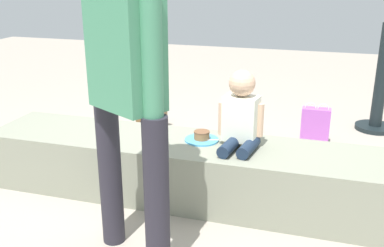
% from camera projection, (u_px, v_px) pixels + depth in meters
% --- Properties ---
extents(ground_plane, '(12.00, 12.00, 0.00)m').
position_uv_depth(ground_plane, '(186.00, 195.00, 3.00)').
color(ground_plane, '#A19688').
extents(concrete_ledge, '(2.69, 0.55, 0.39)m').
position_uv_depth(concrete_ledge, '(186.00, 169.00, 2.94)').
color(concrete_ledge, gray).
rests_on(concrete_ledge, ground_plane).
extents(child_seated, '(0.28, 0.33, 0.48)m').
position_uv_depth(child_seated, '(241.00, 114.00, 2.73)').
color(child_seated, '#1A2940').
rests_on(child_seated, concrete_ledge).
extents(adult_standing, '(0.46, 0.35, 1.71)m').
position_uv_depth(adult_standing, '(126.00, 64.00, 2.04)').
color(adult_standing, '#26242D').
rests_on(adult_standing, ground_plane).
extents(cake_plate, '(0.22, 0.22, 0.07)m').
position_uv_depth(cake_plate, '(202.00, 138.00, 2.89)').
color(cake_plate, '#4CA5D8').
rests_on(cake_plate, concrete_ledge).
extents(gift_bag, '(0.24, 0.11, 0.38)m').
position_uv_depth(gift_bag, '(315.00, 127.00, 3.81)').
color(gift_bag, '#B259BF').
rests_on(gift_bag, ground_plane).
extents(railing_post, '(0.36, 0.36, 1.00)m').
position_uv_depth(railing_post, '(380.00, 92.00, 4.12)').
color(railing_post, black).
rests_on(railing_post, ground_plane).
extents(water_bottle_near_gift, '(0.06, 0.06, 0.20)m').
position_uv_depth(water_bottle_near_gift, '(247.00, 149.00, 3.53)').
color(water_bottle_near_gift, silver).
rests_on(water_bottle_near_gift, ground_plane).
extents(water_bottle_far_side, '(0.07, 0.07, 0.23)m').
position_uv_depth(water_bottle_far_side, '(257.00, 136.00, 3.78)').
color(water_bottle_far_side, silver).
rests_on(water_bottle_far_side, ground_plane).
extents(party_cup_red, '(0.09, 0.09, 0.10)m').
position_uv_depth(party_cup_red, '(257.00, 128.00, 4.12)').
color(party_cup_red, red).
rests_on(party_cup_red, ground_plane).
extents(cake_box_white, '(0.31, 0.29, 0.11)m').
position_uv_depth(cake_box_white, '(116.00, 133.00, 3.99)').
color(cake_box_white, white).
rests_on(cake_box_white, ground_plane).
extents(handbag_black_leather, '(0.29, 0.15, 0.31)m').
position_uv_depth(handbag_black_leather, '(150.00, 142.00, 3.64)').
color(handbag_black_leather, black).
rests_on(handbag_black_leather, ground_plane).
extents(handbag_brown_canvas, '(0.29, 0.10, 0.33)m').
position_uv_depth(handbag_brown_canvas, '(152.00, 115.00, 4.26)').
color(handbag_brown_canvas, brown).
rests_on(handbag_brown_canvas, ground_plane).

